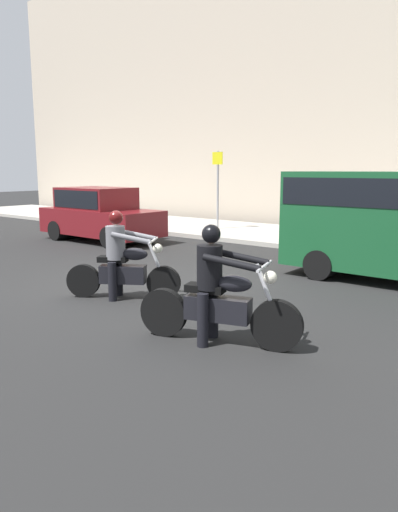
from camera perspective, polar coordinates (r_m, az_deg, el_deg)
The scene contains 8 objects.
ground_plane at distance 9.75m, azimuth -6.63°, elevation -3.55°, with size 80.00×80.00×0.00m, color black.
sidewalk_slab at distance 16.26m, azimuth 13.88°, elevation 2.00°, with size 40.00×4.40×0.14m, color #A8A399.
building_facade at distance 19.59m, azimuth 19.18°, elevation 20.35°, with size 40.00×1.40×11.87m, color #B7A893.
motorcycle_with_rider_gray at distance 8.78m, azimuth -9.04°, elevation -0.80°, with size 1.83×1.22×1.59m.
motorcycle_with_rider_black_leather at distance 6.44m, azimuth 2.17°, elevation -4.68°, with size 2.20×0.92×1.60m.
parked_sedan_maroon at distance 15.99m, azimuth -11.65°, elevation 4.87°, with size 4.23×1.82×1.72m.
street_sign_post at distance 17.75m, azimuth 2.21°, elevation 8.62°, with size 0.44×0.08×2.79m.
pedestrian_bystander at distance 17.35m, azimuth 10.79°, elevation 6.16°, with size 0.34×0.34×1.70m.
Camera 1 is at (6.78, -6.61, 2.31)m, focal length 34.03 mm.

